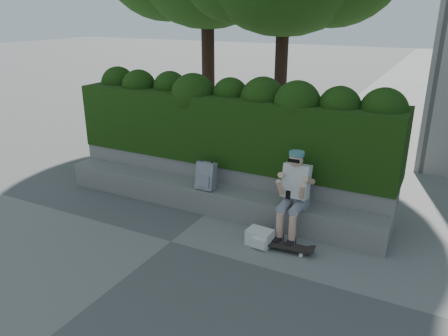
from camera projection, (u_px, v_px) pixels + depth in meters
The scene contains 8 objects.
ground at pixel (171, 241), 6.71m from camera, with size 80.00×80.00×0.00m, color slate.
bench_ledge at pixel (210, 199), 7.67m from camera, with size 6.00×0.45×0.45m, color gray.
planter_wall at pixel (223, 182), 8.02m from camera, with size 6.00×0.50×0.75m, color gray.
hedge at pixel (229, 128), 7.87m from camera, with size 6.00×1.00×1.20m, color black.
person at pixel (294, 191), 6.66m from camera, with size 0.40×0.76×1.38m.
skateboard at pixel (283, 246), 6.45m from camera, with size 0.83×0.29×0.09m.
backpack_plaid at pixel (206, 176), 7.44m from camera, with size 0.32×0.17×0.48m, color #A0A1A5.
backpack_ground at pixel (260, 237), 6.59m from camera, with size 0.37×0.26×0.24m, color silver.
Camera 1 is at (3.47, -4.86, 3.36)m, focal length 35.00 mm.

